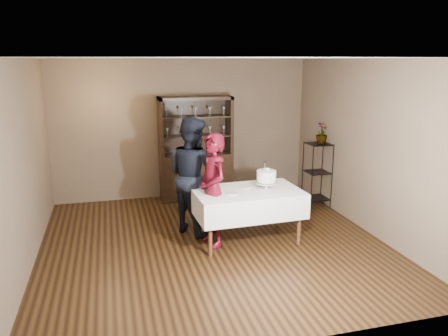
{
  "coord_description": "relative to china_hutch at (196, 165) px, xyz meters",
  "views": [
    {
      "loc": [
        -1.41,
        -5.92,
        2.69
      ],
      "look_at": [
        0.2,
        0.1,
        1.13
      ],
      "focal_mm": 35.0,
      "sensor_mm": 36.0,
      "label": 1
    }
  ],
  "objects": [
    {
      "name": "wall_left",
      "position": [
        -2.7,
        -2.25,
        0.69
      ],
      "size": [
        0.02,
        5.0,
        2.7
      ],
      "primitive_type": "cube",
      "color": "brown",
      "rests_on": "floor"
    },
    {
      "name": "cake_table",
      "position": [
        0.33,
        -2.27,
        -0.06
      ],
      "size": [
        1.62,
        1.03,
        0.79
      ],
      "rotation": [
        0.0,
        0.0,
        0.04
      ],
      "color": "silver",
      "rests_on": "floor"
    },
    {
      "name": "plate_far",
      "position": [
        0.34,
        -2.11,
        0.13
      ],
      "size": [
        0.22,
        0.22,
        0.01
      ],
      "primitive_type": "cylinder",
      "rotation": [
        0.0,
        0.0,
        0.27
      ],
      "color": "silver",
      "rests_on": "cake_table"
    },
    {
      "name": "man",
      "position": [
        -0.39,
        -1.69,
        0.26
      ],
      "size": [
        1.06,
        1.13,
        1.85
      ],
      "primitive_type": "imported",
      "rotation": [
        0.0,
        0.0,
        2.1
      ],
      "color": "black",
      "rests_on": "floor"
    },
    {
      "name": "potted_plant",
      "position": [
        2.13,
        -1.06,
        0.71
      ],
      "size": [
        0.29,
        0.29,
        0.37
      ],
      "primitive_type": "imported",
      "rotation": [
        0.0,
        0.0,
        0.61
      ],
      "color": "#4C7537",
      "rests_on": "plant_etagere"
    },
    {
      "name": "woman",
      "position": [
        -0.21,
        -2.28,
        0.17
      ],
      "size": [
        0.52,
        0.68,
        1.68
      ],
      "primitive_type": "imported",
      "rotation": [
        0.0,
        0.0,
        -1.36
      ],
      "color": "#3B0511",
      "rests_on": "floor"
    },
    {
      "name": "cake",
      "position": [
        0.62,
        -2.27,
        0.3
      ],
      "size": [
        0.33,
        0.33,
        0.45
      ],
      "rotation": [
        0.0,
        0.0,
        -0.17
      ],
      "color": "silver",
      "rests_on": "cake_table"
    },
    {
      "name": "ceiling",
      "position": [
        -0.2,
        -2.25,
        2.04
      ],
      "size": [
        5.0,
        5.0,
        0.0
      ],
      "primitive_type": "plane",
      "rotation": [
        3.14,
        0.0,
        0.0
      ],
      "color": "silver",
      "rests_on": "back_wall"
    },
    {
      "name": "wall_right",
      "position": [
        2.3,
        -2.25,
        0.69
      ],
      "size": [
        0.02,
        5.0,
        2.7
      ],
      "primitive_type": "cube",
      "color": "brown",
      "rests_on": "floor"
    },
    {
      "name": "plate_near",
      "position": [
        0.05,
        -2.38,
        0.13
      ],
      "size": [
        0.22,
        0.22,
        0.01
      ],
      "primitive_type": "cylinder",
      "rotation": [
        0.0,
        0.0,
        -0.3
      ],
      "color": "silver",
      "rests_on": "cake_table"
    },
    {
      "name": "back_wall",
      "position": [
        -0.2,
        0.25,
        0.69
      ],
      "size": [
        5.0,
        0.02,
        2.7
      ],
      "primitive_type": "cube",
      "color": "brown",
      "rests_on": "floor"
    },
    {
      "name": "plant_etagere",
      "position": [
        2.08,
        -1.05,
        -0.01
      ],
      "size": [
        0.42,
        0.42,
        1.2
      ],
      "color": "black",
      "rests_on": "floor"
    },
    {
      "name": "china_hutch",
      "position": [
        0.0,
        0.0,
        0.0
      ],
      "size": [
        1.4,
        0.48,
        2.0
      ],
      "color": "black",
      "rests_on": "floor"
    },
    {
      "name": "floor",
      "position": [
        -0.2,
        -2.25,
        -0.66
      ],
      "size": [
        5.0,
        5.0,
        0.0
      ],
      "primitive_type": "plane",
      "color": "black",
      "rests_on": "ground"
    }
  ]
}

